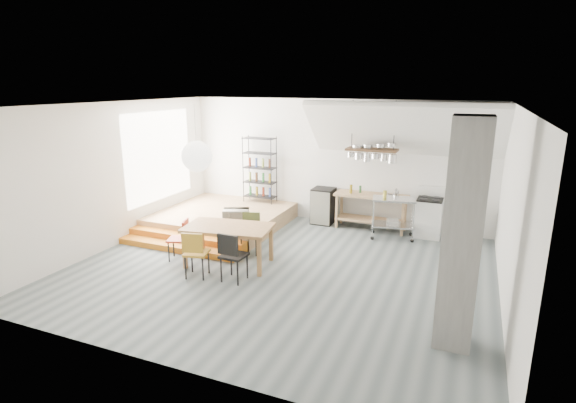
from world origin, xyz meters
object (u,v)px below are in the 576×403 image
at_px(dining_table, 228,230).
at_px(rolling_cart, 393,212).
at_px(stove, 429,217).
at_px(mini_fridge, 323,206).

distance_m(dining_table, rolling_cart, 4.02).
height_order(stove, mini_fridge, stove).
bearing_deg(mini_fridge, dining_table, -104.60).
bearing_deg(stove, mini_fridge, 179.06).
distance_m(rolling_cart, mini_fridge, 1.97).
bearing_deg(rolling_cart, mini_fridge, 154.62).
bearing_deg(dining_table, mini_fridge, 66.87).
bearing_deg(stove, dining_table, -136.62).
bearing_deg(mini_fridge, rolling_cart, -14.78).
height_order(dining_table, rolling_cart, rolling_cart).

